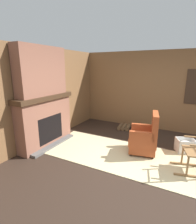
# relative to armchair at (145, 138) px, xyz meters

# --- Properties ---
(ground_plane) EXTENTS (14.00, 14.00, 0.00)m
(ground_plane) POSITION_rel_armchair_xyz_m (0.01, -0.70, -0.36)
(ground_plane) COLOR #2D2119
(wood_panel_wall_left) EXTENTS (0.06, 5.76, 2.49)m
(wood_panel_wall_left) POSITION_rel_armchair_xyz_m (-2.60, -0.70, 0.88)
(wood_panel_wall_left) COLOR brown
(wood_panel_wall_left) RESTS_ON ground
(wood_panel_wall_back) EXTENTS (5.76, 0.09, 2.49)m
(wood_panel_wall_back) POSITION_rel_armchair_xyz_m (0.04, 1.91, 0.89)
(wood_panel_wall_back) COLOR brown
(wood_panel_wall_back) RESTS_ON ground
(fireplace_hearth) EXTENTS (0.56, 1.70, 1.30)m
(fireplace_hearth) POSITION_rel_armchair_xyz_m (-2.39, -0.70, 0.28)
(fireplace_hearth) COLOR brown
(fireplace_hearth) RESTS_ON ground
(chimney_breast) EXTENTS (0.30, 1.41, 1.17)m
(chimney_breast) POSITION_rel_armchair_xyz_m (-2.40, -0.70, 1.52)
(chimney_breast) COLOR brown
(chimney_breast) RESTS_ON fireplace_hearth
(area_rug) EXTENTS (3.61, 1.55, 0.01)m
(area_rug) POSITION_rel_armchair_xyz_m (-0.51, -0.38, -0.36)
(area_rug) COLOR #C6B789
(area_rug) RESTS_ON ground
(armchair) EXTENTS (0.73, 0.75, 0.99)m
(armchair) POSITION_rel_armchair_xyz_m (0.00, 0.00, 0.00)
(armchair) COLOR #A84723
(armchair) RESTS_ON ground
(firewood_stack) EXTENTS (0.44, 0.50, 0.13)m
(firewood_stack) POSITION_rel_armchair_xyz_m (-0.98, 1.37, -0.30)
(firewood_stack) COLOR brown
(firewood_stack) RESTS_ON ground
(laundry_basket) EXTENTS (0.50, 0.45, 0.33)m
(laundry_basket) POSITION_rel_armchair_xyz_m (0.86, 0.50, -0.20)
(laundry_basket) COLOR white
(laundry_basket) RESTS_ON ground
(oil_lamp_vase) EXTENTS (0.09, 0.09, 0.22)m
(oil_lamp_vase) POSITION_rel_armchair_xyz_m (-2.43, -1.33, 1.02)
(oil_lamp_vase) COLOR silver
(oil_lamp_vase) RESTS_ON fireplace_hearth
(storage_case) EXTENTS (0.16, 0.22, 0.11)m
(storage_case) POSITION_rel_armchair_xyz_m (-2.43, -0.43, 1.00)
(storage_case) COLOR gray
(storage_case) RESTS_ON fireplace_hearth
(decorative_plate_on_mantel) EXTENTS (0.07, 0.29, 0.29)m
(decorative_plate_on_mantel) POSITION_rel_armchair_xyz_m (-2.45, -0.79, 1.08)
(decorative_plate_on_mantel) COLOR gold
(decorative_plate_on_mantel) RESTS_ON fireplace_hearth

